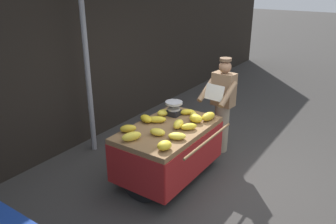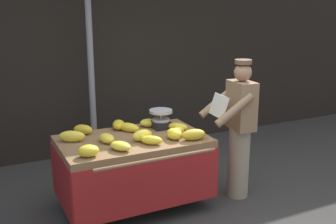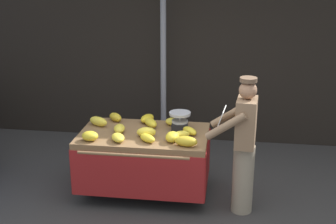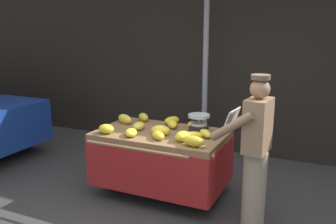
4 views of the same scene
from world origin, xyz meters
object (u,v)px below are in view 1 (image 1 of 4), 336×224
Objects in this scene: banana_cart at (168,141)px; banana_bunch_7 at (146,119)px; banana_bunch_2 at (158,132)px; vendor_person at (222,106)px; banana_bunch_5 at (177,136)px; banana_bunch_6 at (196,118)px; banana_bunch_4 at (194,116)px; weighing_scale at (174,108)px; banana_bunch_12 at (189,127)px; banana_bunch_11 at (163,113)px; street_pole at (87,63)px; banana_bunch_1 at (165,145)px; banana_bunch_9 at (132,136)px; banana_bunch_10 at (208,116)px; banana_bunch_8 at (178,124)px; banana_bunch_0 at (187,112)px; banana_bunch_3 at (157,119)px; banana_bunch_13 at (128,129)px.

banana_cart is 6.74× the size of banana_bunch_7.
banana_bunch_2 is 1.60m from vendor_person.
banana_bunch_6 is (0.66, 0.08, 0.02)m from banana_bunch_5.
weighing_scale is at bearing 98.07° from banana_bunch_4.
vendor_person reaches higher than banana_bunch_12.
banana_bunch_11 is at bearing 47.57° from banana_bunch_5.
banana_bunch_6 is at bearing -78.26° from street_pole.
banana_bunch_1 is 0.73× the size of banana_bunch_9.
banana_bunch_2 is 0.82m from banana_bunch_4.
weighing_scale is 0.58m from banana_bunch_10.
banana_bunch_0 is at bearing 17.95° from banana_bunch_8.
banana_bunch_9 is (-0.69, -0.07, 0.01)m from banana_bunch_3.
banana_bunch_2 reaches higher than banana_bunch_5.
banana_bunch_8 is 0.57m from banana_bunch_10.
vendor_person is (1.73, -0.66, -0.05)m from banana_bunch_13.
vendor_person is (1.27, -0.28, 0.24)m from banana_cart.
banana_bunch_11 is (-0.25, 0.70, -0.01)m from banana_bunch_10.
banana_bunch_10 is at bearing -51.34° from banana_bunch_7.
street_pole reaches higher than banana_bunch_13.
banana_bunch_13 reaches higher than banana_bunch_4.
banana_bunch_4 reaches higher than banana_bunch_5.
banana_bunch_6 is at bearing -95.50° from weighing_scale.
banana_bunch_0 is at bearing -18.45° from banana_bunch_13.
banana_bunch_10 is (0.58, -2.02, -0.69)m from street_pole.
banana_cart is 7.96× the size of banana_bunch_1.
banana_bunch_4 is (0.49, -1.81, -0.70)m from street_pole.
banana_bunch_2 is at bearing -100.78° from street_pole.
banana_bunch_8 is 0.77m from banana_bunch_9.
banana_bunch_12 is at bearing -70.52° from banana_cart.
banana_bunch_5 is 1.01× the size of banana_bunch_7.
banana_bunch_0 is at bearing -6.38° from banana_bunch_9.
banana_bunch_5 is 1.04× the size of banana_bunch_8.
banana_bunch_6 is 0.13× the size of vendor_person.
banana_bunch_0 is at bearing -48.02° from weighing_scale.
weighing_scale is at bearing 55.16° from banana_bunch_12.
banana_bunch_5 is 0.74m from banana_bunch_13.
banana_bunch_11 is 1.11m from vendor_person.
street_pole is 13.57× the size of banana_bunch_12.
street_pole reaches higher than banana_bunch_5.
weighing_scale reaches higher than banana_bunch_4.
banana_bunch_4 is 0.42m from banana_bunch_12.
banana_bunch_0 reaches higher than banana_cart.
banana_bunch_2 is 0.83× the size of banana_bunch_10.
weighing_scale is 0.44m from banana_bunch_6.
weighing_scale is (0.45, 0.20, 0.35)m from banana_cart.
banana_bunch_2 is at bearing -30.69° from banana_bunch_9.
banana_bunch_5 is 0.67m from banana_bunch_6.
weighing_scale is 1.10× the size of banana_bunch_0.
weighing_scale is at bearing 23.74° from banana_cart.
weighing_scale is at bearing 84.50° from banana_bunch_6.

